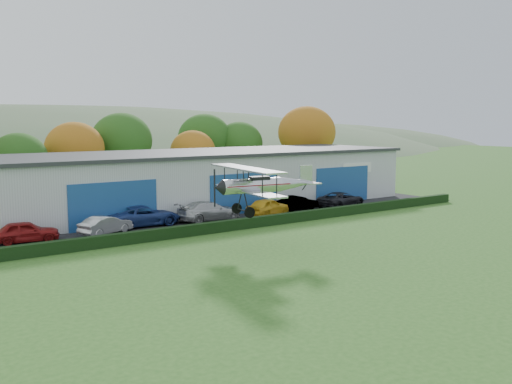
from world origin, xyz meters
TOP-DOWN VIEW (x-y plane):
  - ground at (0.00, 0.00)m, footprint 300.00×300.00m
  - apron at (3.00, 21.00)m, footprint 48.00×9.00m
  - hedge at (3.00, 16.20)m, footprint 46.00×0.60m
  - hangar at (5.00, 27.98)m, footprint 40.60×12.60m
  - tree_belt at (0.85, 40.62)m, footprint 75.70×13.22m
  - car_0 at (-13.81, 20.51)m, footprint 4.53×2.47m
  - car_1 at (-8.42, 20.06)m, footprint 4.35×2.89m
  - car_2 at (-4.79, 21.53)m, footprint 5.80×2.83m
  - car_3 at (0.56, 20.61)m, footprint 5.50×2.24m
  - car_4 at (5.99, 19.83)m, footprint 4.78×2.96m
  - car_5 at (9.99, 20.59)m, footprint 4.04×1.43m
  - car_6 at (14.54, 19.62)m, footprint 5.48×3.16m
  - biplane at (-2.14, 9.73)m, footprint 7.04×8.06m

SIDE VIEW (x-z plane):
  - ground at x=0.00m, z-range 0.00..0.00m
  - apron at x=3.00m, z-range 0.00..0.05m
  - hedge at x=3.00m, z-range 0.00..0.80m
  - car_5 at x=9.99m, z-range 0.05..1.38m
  - car_1 at x=-8.42m, z-range 0.05..1.41m
  - car_6 at x=14.54m, z-range 0.05..1.49m
  - car_0 at x=-13.81m, z-range 0.05..1.51m
  - car_4 at x=5.99m, z-range 0.05..1.57m
  - car_2 at x=-4.79m, z-range 0.05..1.64m
  - car_3 at x=0.56m, z-range 0.05..1.64m
  - hangar at x=5.00m, z-range 0.01..5.31m
  - biplane at x=-2.14m, z-range 2.74..5.74m
  - tree_belt at x=0.85m, z-range 0.55..10.67m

